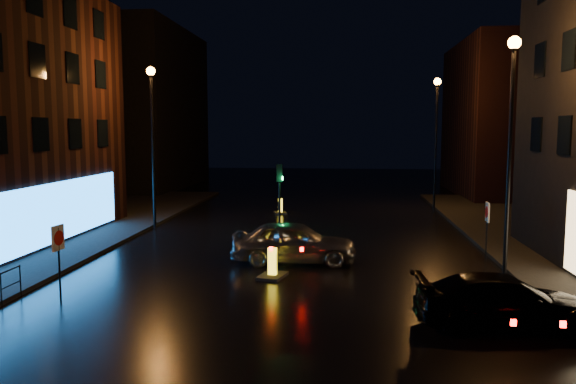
# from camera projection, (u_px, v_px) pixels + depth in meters

# --- Properties ---
(ground) EXTENTS (120.00, 120.00, 0.00)m
(ground) POSITION_uv_depth(u_px,v_px,m) (264.00, 327.00, 14.86)
(ground) COLOR black
(ground) RESTS_ON ground
(building_far_left) EXTENTS (8.00, 16.00, 14.00)m
(building_far_left) POSITION_uv_depth(u_px,v_px,m) (142.00, 109.00, 50.26)
(building_far_left) COLOR black
(building_far_left) RESTS_ON ground
(building_far_right) EXTENTS (8.00, 14.00, 12.00)m
(building_far_right) POSITION_uv_depth(u_px,v_px,m) (509.00, 119.00, 44.33)
(building_far_right) COLOR black
(building_far_right) RESTS_ON ground
(street_lamp_lfar) EXTENTS (0.44, 0.44, 8.37)m
(street_lamp_lfar) POSITION_uv_depth(u_px,v_px,m) (152.00, 122.00, 28.85)
(street_lamp_lfar) COLOR black
(street_lamp_lfar) RESTS_ON ground
(street_lamp_rnear) EXTENTS (0.44, 0.44, 8.37)m
(street_lamp_rnear) POSITION_uv_depth(u_px,v_px,m) (511.00, 119.00, 19.39)
(street_lamp_rnear) COLOR black
(street_lamp_rnear) RESTS_ON ground
(street_lamp_rfar) EXTENTS (0.44, 0.44, 8.37)m
(street_lamp_rfar) POSITION_uv_depth(u_px,v_px,m) (436.00, 123.00, 35.21)
(street_lamp_rfar) COLOR black
(street_lamp_rfar) RESTS_ON ground
(traffic_signal) EXTENTS (1.40, 2.40, 3.45)m
(traffic_signal) POSITION_uv_depth(u_px,v_px,m) (280.00, 221.00, 28.76)
(traffic_signal) COLOR black
(traffic_signal) RESTS_ON ground
(silver_hatchback) EXTENTS (4.90, 2.11, 1.65)m
(silver_hatchback) POSITION_uv_depth(u_px,v_px,m) (294.00, 242.00, 21.91)
(silver_hatchback) COLOR #94979B
(silver_hatchback) RESTS_ON ground
(dark_sedan) EXTENTS (4.88, 2.29, 1.38)m
(dark_sedan) POSITION_uv_depth(u_px,v_px,m) (505.00, 301.00, 14.83)
(dark_sedan) COLOR black
(dark_sedan) RESTS_ON ground
(bollard_near) EXTENTS (1.08, 1.37, 1.06)m
(bollard_near) POSITION_uv_depth(u_px,v_px,m) (272.00, 271.00, 19.82)
(bollard_near) COLOR black
(bollard_near) RESTS_ON ground
(bollard_far) EXTENTS (0.95, 1.21, 0.93)m
(bollard_far) POSITION_uv_depth(u_px,v_px,m) (280.00, 210.00, 34.76)
(bollard_far) COLOR black
(bollard_far) RESTS_ON ground
(road_sign_left) EXTENTS (0.12, 0.57, 2.34)m
(road_sign_left) POSITION_uv_depth(u_px,v_px,m) (58.00, 244.00, 16.92)
(road_sign_left) COLOR black
(road_sign_left) RESTS_ON ground
(road_sign_right) EXTENTS (0.08, 0.57, 2.34)m
(road_sign_right) POSITION_uv_depth(u_px,v_px,m) (487.00, 217.00, 22.18)
(road_sign_right) COLOR black
(road_sign_right) RESTS_ON ground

